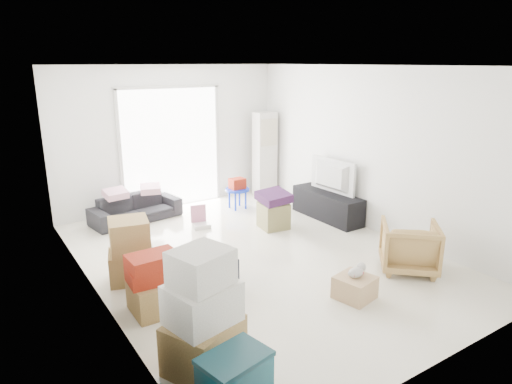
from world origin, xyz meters
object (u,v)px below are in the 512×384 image
object	(u,v)px
tv_console	(327,205)
sofa	(135,204)
wood_crate	(355,287)
television	(328,189)
armchair	(409,244)
ac_tower	(265,154)
kids_table	(237,187)
ottoman	(274,215)

from	to	relation	value
tv_console	sofa	xyz separation A→B (m)	(-2.94, 1.79, 0.06)
tv_console	wood_crate	xyz separation A→B (m)	(-1.68, -2.37, -0.11)
tv_console	sofa	world-z (taller)	sofa
television	armchair	world-z (taller)	armchair
ac_tower	kids_table	size ratio (longest dim) A/B	2.92
kids_table	armchair	bearing A→B (deg)	-81.46
sofa	wood_crate	distance (m)	4.35
tv_console	ottoman	size ratio (longest dim) A/B	3.33
armchair	kids_table	world-z (taller)	armchair
tv_console	armchair	world-z (taller)	armchair
tv_console	ac_tower	bearing A→B (deg)	91.48
television	ottoman	distance (m)	1.16
ac_tower	wood_crate	bearing A→B (deg)	-110.75
armchair	sofa	bearing A→B (deg)	-15.29
armchair	wood_crate	size ratio (longest dim) A/B	1.81
ac_tower	armchair	bearing A→B (deg)	-96.41
tv_console	ottoman	xyz separation A→B (m)	(-1.10, 0.14, -0.02)
ottoman	wood_crate	world-z (taller)	ottoman
tv_console	wood_crate	distance (m)	2.91
sofa	kids_table	bearing A→B (deg)	-20.71
tv_console	wood_crate	world-z (taller)	tv_console
sofa	ottoman	xyz separation A→B (m)	(1.84, -1.66, -0.09)
television	tv_console	bearing A→B (deg)	-2.91
ac_tower	wood_crate	distance (m)	4.67
ac_tower	wood_crate	world-z (taller)	ac_tower
television	armchair	xyz separation A→B (m)	(-0.52, -2.22, -0.19)
ac_tower	ottoman	size ratio (longest dim) A/B	3.95
television	wood_crate	size ratio (longest dim) A/B	2.51
ac_tower	wood_crate	xyz separation A→B (m)	(-1.63, -4.32, -0.74)
television	armchair	distance (m)	2.28
tv_console	kids_table	bearing A→B (deg)	127.24
ac_tower	sofa	bearing A→B (deg)	-177.03
tv_console	sofa	bearing A→B (deg)	148.66
tv_console	wood_crate	size ratio (longest dim) A/B	3.56
armchair	wood_crate	distance (m)	1.20
ac_tower	sofa	world-z (taller)	ac_tower
ottoman	ac_tower	bearing A→B (deg)	59.86
television	ottoman	bearing A→B (deg)	80.05
television	ac_tower	bearing A→B (deg)	-1.43
kids_table	wood_crate	world-z (taller)	kids_table
wood_crate	kids_table	bearing A→B (deg)	80.58
kids_table	ottoman	bearing A→B (deg)	-91.77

